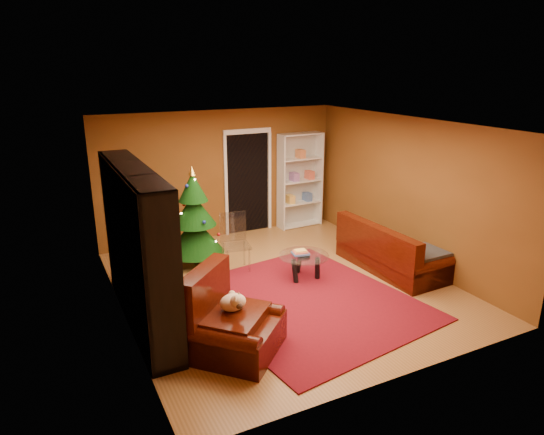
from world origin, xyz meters
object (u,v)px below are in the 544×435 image
armchair (235,320)px  dog (233,302)px  rug (306,301)px  gift_box_red (180,245)px  gift_box_green (216,254)px  christmas_tree (194,217)px  acrylic_chair (236,246)px  gift_box_teal (168,264)px  white_bookshelf (300,181)px  media_unit (138,247)px  coffee_table (304,266)px  sofa (392,246)px

armchair → dog: size_ratio=2.78×
rug → gift_box_red: bearing=110.6°
gift_box_green → christmas_tree: bearing=-177.5°
christmas_tree → acrylic_chair: (0.53, -0.60, -0.42)m
gift_box_teal → gift_box_red: 1.01m
rug → gift_box_red: (-1.10, 2.94, 0.09)m
rug → christmas_tree: bearing=114.9°
acrylic_chair → dog: bearing=-103.2°
christmas_tree → dog: (-0.44, -2.87, -0.23)m
white_bookshelf → acrylic_chair: (-2.21, -1.65, -0.57)m
rug → dog: (-1.45, -0.68, 0.64)m
acrylic_chair → armchair: bearing=-102.6°
media_unit → coffee_table: media_unit is taller
white_bookshelf → sofa: (0.25, -2.81, -0.59)m
christmas_tree → gift_box_red: bearing=96.6°
armchair → sofa: size_ratio=0.55×
gift_box_teal → gift_box_green: gift_box_teal is taller
gift_box_green → armchair: (-0.82, -2.95, 0.32)m
gift_box_green → dog: size_ratio=0.58×
christmas_tree → dog: size_ratio=4.52×
acrylic_chair → white_bookshelf: bearing=46.8°
christmas_tree → gift_box_teal: (-0.55, -0.14, -0.73)m
gift_box_teal → armchair: armchair is taller
media_unit → gift_box_green: 2.54m
gift_box_red → dog: (-0.35, -3.62, 0.54)m
sofa → coffee_table: sofa is taller
gift_box_red → sofa: bearing=-39.2°
gift_box_red → armchair: size_ratio=0.18×
christmas_tree → gift_box_teal: christmas_tree is taller
white_bookshelf → acrylic_chair: size_ratio=2.33×
gift_box_red → sofa: size_ratio=0.10×
rug → white_bookshelf: bearing=61.9°
gift_box_green → coffee_table: bearing=-54.6°
armchair → dog: 0.22m
gift_box_red → gift_box_teal: bearing=-117.1°
rug → gift_box_teal: (-1.56, 2.04, 0.14)m
rug → media_unit: size_ratio=1.17×
media_unit → gift_box_green: media_unit is taller
armchair → sofa: (3.43, 1.18, -0.00)m
christmas_tree → sofa: bearing=-30.4°
acrylic_chair → coffee_table: bearing=-33.7°
gift_box_teal → gift_box_red: (0.46, 0.90, -0.04)m
acrylic_chair → rug: bearing=-63.1°
gift_box_teal → armchair: (0.11, -2.79, 0.29)m
gift_box_red → acrylic_chair: (0.62, -1.36, 0.35)m
gift_box_teal → white_bookshelf: bearing=20.0°
dog → rug: bearing=-18.6°
gift_box_green → acrylic_chair: bearing=-75.7°
white_bookshelf → sofa: size_ratio=1.05×
media_unit → acrylic_chair: 2.19m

